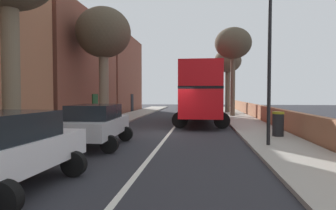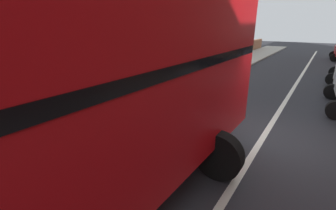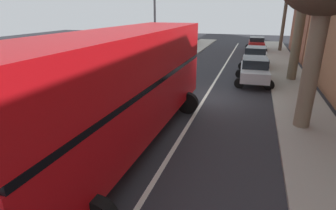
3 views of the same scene
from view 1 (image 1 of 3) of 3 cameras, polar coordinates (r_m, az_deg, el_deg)
The scene contains 15 objects.
ground_plane at distance 15.57m, azimuth 0.35°, elevation -5.59°, with size 84.00×84.00×0.00m, color #28282D.
road_centre_line at distance 15.57m, azimuth 0.35°, elevation -5.57°, with size 0.16×54.00×0.01m, color silver.
sidewalk_left at distance 16.81m, azimuth -16.56°, elevation -4.90°, with size 2.60×60.00×0.12m, color #9E998E.
sidewalk_right at distance 15.81m, azimuth 18.38°, elevation -5.37°, with size 2.60×60.00×0.12m, color #9E998E.
terraced_houses_left at distance 17.73m, azimuth -29.12°, elevation 10.92°, with size 4.07×47.52×10.95m.
boundary_wall_right at distance 16.13m, azimuth 23.81°, elevation -3.35°, with size 0.36×54.00×1.20m, color #9E6647.
double_decker_bus at distance 21.54m, azimuth 6.65°, elevation 2.84°, with size 3.63×11.46×4.06m.
parked_car_white_left_0 at distance 7.14m, azimuth -29.55°, elevation -7.31°, with size 2.54×4.05×1.73m.
parked_car_blue_right_2 at distance 31.54m, azimuth 8.07°, elevation 0.07°, with size 2.62×4.42×1.67m.
parked_car_silver_left_3 at distance 11.86m, azimuth -14.08°, elevation -3.46°, with size 2.54×4.37×1.69m.
street_tree_right_1 at distance 32.04m, azimuth 11.81°, elevation 8.27°, with size 2.91×2.91×6.86m.
street_tree_left_2 at distance 19.31m, azimuth -12.73°, elevation 13.45°, with size 3.50×3.50×7.54m.
street_tree_right_3 at distance 27.22m, azimuth 12.83°, elevation 11.65°, with size 3.31×3.31×8.03m.
lamppost_right at distance 11.93m, azimuth 19.56°, elevation 10.24°, with size 0.32×0.32×6.31m.
litter_bin_right at distance 14.50m, azimuth 21.07°, elevation -3.52°, with size 0.55×0.55×1.15m.
Camera 1 is at (1.67, -15.34, 2.12)m, focal length 30.62 mm.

